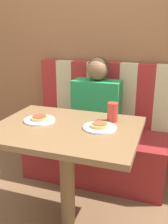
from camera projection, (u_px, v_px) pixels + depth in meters
ground_plane at (68, 224)px, 1.80m from camera, size 12.00×12.00×0.00m
wall_back at (108, 34)px, 2.33m from camera, size 7.00×0.05×2.60m
booth_seat at (96, 153)px, 2.36m from camera, size 1.27×0.56×0.45m
booth_backrest at (104, 94)px, 2.41m from camera, size 1.27×0.10×0.60m
dining_table at (66, 142)px, 1.60m from camera, size 0.92×0.70×0.75m
person at (97, 98)px, 2.20m from camera, size 0.41×0.22×0.67m
plate_left at (40, 120)px, 1.67m from camera, size 0.21×0.21×0.01m
plate_right at (100, 128)px, 1.54m from camera, size 0.21×0.21×0.01m
pizza_left at (39, 118)px, 1.66m from camera, size 0.11×0.11×0.02m
pizza_right at (100, 125)px, 1.53m from camera, size 0.11×0.11×0.02m
drinking_cup at (113, 112)px, 1.64m from camera, size 0.07×0.07×0.13m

